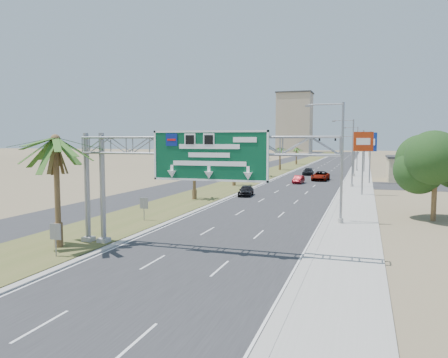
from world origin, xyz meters
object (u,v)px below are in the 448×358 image
object	(u,v)px
car_far	(308,172)
car_right_lane	(320,176)
car_left_lane	(246,191)
pole_sign_red_far	(365,147)
signal_mast	(343,151)
store_building	(445,170)
pole_sign_red_near	(363,145)
car_mid_lane	(298,180)
pole_sign_blue	(370,144)
sign_gantry	(188,154)
palm_near	(55,140)

from	to	relation	value
car_far	car_right_lane	bearing A→B (deg)	-72.49
car_left_lane	pole_sign_red_far	size ratio (longest dim) A/B	0.56
signal_mast	pole_sign_red_far	size ratio (longest dim) A/B	1.46
store_building	pole_sign_red_near	size ratio (longest dim) A/B	2.20
pole_sign_red_near	pole_sign_red_far	size ratio (longest dim) A/B	1.16
store_building	car_mid_lane	distance (m)	25.25
car_left_lane	pole_sign_red_far	xyz separation A→B (m)	(13.83, 48.00, 4.82)
car_far	pole_sign_red_far	bearing A→B (deg)	49.58
signal_mast	car_far	bearing A→B (deg)	171.49
pole_sign_blue	car_right_lane	bearing A→B (deg)	161.14
pole_sign_red_near	car_far	bearing A→B (deg)	109.11
sign_gantry	pole_sign_blue	xyz separation A→B (m)	(11.05, 48.98, 0.24)
store_building	pole_sign_red_near	distance (m)	27.19
sign_gantry	store_building	size ratio (longest dim) A/B	0.93
pole_sign_red_near	pole_sign_red_far	world-z (taller)	pole_sign_red_near
car_mid_lane	pole_sign_red_near	bearing A→B (deg)	-49.88
palm_near	car_right_lane	bearing A→B (deg)	78.21
car_right_lane	palm_near	bearing A→B (deg)	-98.80
car_left_lane	store_building	bearing A→B (deg)	41.62
car_right_lane	pole_sign_red_near	bearing A→B (deg)	-66.88
palm_near	car_far	bearing A→B (deg)	83.28
palm_near	car_left_lane	size ratio (longest dim) A/B	2.12
signal_mast	car_mid_lane	bearing A→B (deg)	-110.01
store_building	pole_sign_blue	bearing A→B (deg)	-149.46
pole_sign_red_near	pole_sign_blue	distance (m)	16.41
sign_gantry	car_mid_lane	xyz separation A→B (m)	(0.20, 45.46, -5.42)
store_building	car_right_lane	xyz separation A→B (m)	(-20.00, -4.36, -1.21)
palm_near	signal_mast	distance (m)	65.60
sign_gantry	car_right_lane	world-z (taller)	sign_gantry
pole_sign_red_far	car_left_lane	bearing A→B (deg)	-106.07
palm_near	car_far	size ratio (longest dim) A/B	1.80
palm_near	car_left_lane	distance (m)	30.37
car_far	pole_sign_red_far	distance (m)	17.02
sign_gantry	palm_near	size ratio (longest dim) A/B	2.01
car_right_lane	car_far	distance (m)	11.88
sign_gantry	store_building	bearing A→B (deg)	67.64
car_far	pole_sign_blue	distance (m)	19.04
pole_sign_blue	sign_gantry	bearing A→B (deg)	-102.71
sign_gantry	pole_sign_red_far	xyz separation A→B (m)	(10.12, 75.46, -0.57)
sign_gantry	car_far	xyz separation A→B (m)	(-0.49, 63.05, -5.38)
signal_mast	pole_sign_blue	xyz separation A→B (m)	(4.81, -13.06, 1.45)
sign_gantry	car_left_lane	distance (m)	28.22
car_left_lane	pole_sign_blue	distance (m)	26.70
signal_mast	pole_sign_red_near	world-z (taller)	pole_sign_red_near
sign_gantry	palm_near	bearing A→B (deg)	-166.68
palm_near	signal_mast	bearing A→B (deg)	77.34
palm_near	signal_mast	size ratio (longest dim) A/B	0.81
palm_near	car_right_lane	xyz separation A→B (m)	(11.20, 53.64, -6.14)
car_left_lane	pole_sign_blue	size ratio (longest dim) A/B	0.47
car_left_lane	car_far	xyz separation A→B (m)	(3.22, 35.60, 0.00)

